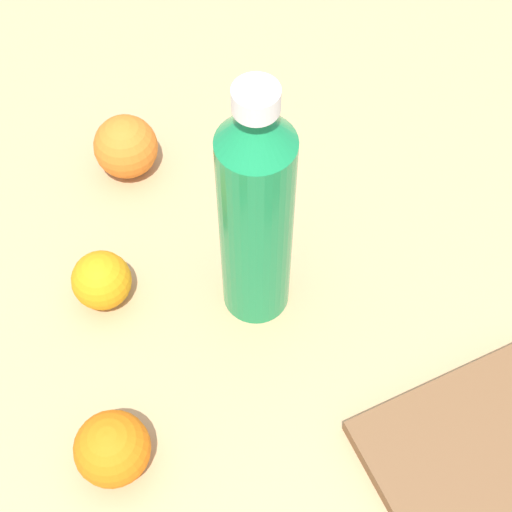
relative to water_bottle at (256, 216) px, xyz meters
name	(u,v)px	position (x,y,z in m)	size (l,w,h in m)	color
ground_plane	(229,276)	(0.01, -0.04, -0.15)	(2.40, 2.40, 0.00)	tan
water_bottle	(256,216)	(0.00, 0.00, 0.00)	(0.07, 0.07, 0.32)	#198C4C
orange_0	(112,449)	(0.21, 0.08, -0.11)	(0.07, 0.07, 0.07)	orange
orange_1	(102,280)	(0.14, -0.09, -0.12)	(0.06, 0.06, 0.06)	orange
orange_2	(126,147)	(0.03, -0.24, -0.11)	(0.08, 0.08, 0.08)	orange
cutting_board	(486,452)	(-0.09, 0.27, -0.14)	(0.23, 0.17, 0.02)	brown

